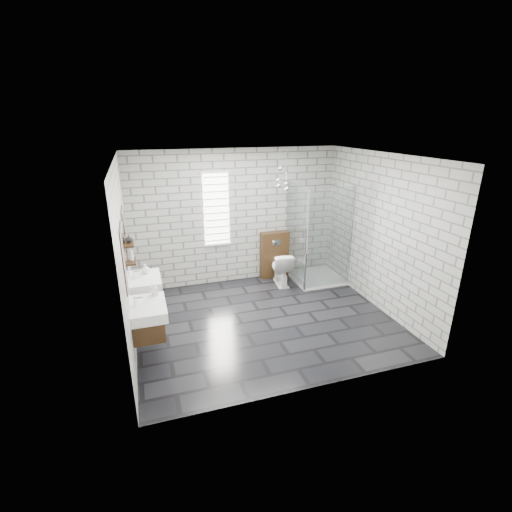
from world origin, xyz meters
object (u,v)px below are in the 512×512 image
vanity_right (143,283)px  toilet (281,268)px  vanity_left (145,311)px  cistern_panel (274,255)px  shower_enclosure (315,259)px

vanity_right → toilet: (2.71, 0.86, -0.41)m
vanity_left → cistern_panel: 3.51m
vanity_left → vanity_right: 0.97m
vanity_left → vanity_right: same height
vanity_right → cistern_panel: 2.99m
cistern_panel → toilet: cistern_panel is taller
cistern_panel → shower_enclosure: shower_enclosure is taller
vanity_right → shower_enclosure: shower_enclosure is taller
vanity_right → cistern_panel: bearing=24.8°
vanity_right → shower_enclosure: (3.41, 0.73, -0.25)m
vanity_left → shower_enclosure: bearing=26.5°
vanity_right → shower_enclosure: 3.50m
vanity_left → shower_enclosure: shower_enclosure is taller
cistern_panel → toilet: (0.00, -0.39, -0.16)m
vanity_right → cistern_panel: vanity_right is taller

